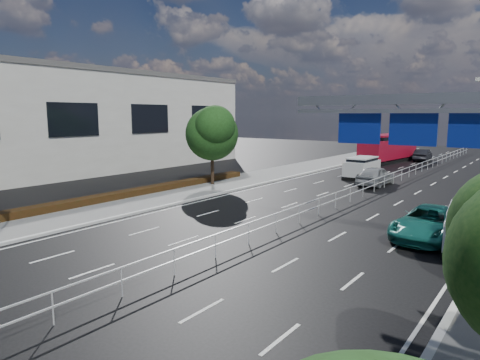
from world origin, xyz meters
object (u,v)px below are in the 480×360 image
Objects in this scene: white_minivan at (362,168)px; silver_minivan at (470,229)px; near_car_dark at (423,155)px; red_bus at (388,148)px; near_car_silver at (376,176)px; overhead_gantry at (431,123)px; parked_car_teal at (430,223)px.

silver_minivan is at bearing -56.21° from white_minivan.
white_minivan is at bearing 84.43° from near_car_dark.
near_car_dark is 38.93m from silver_minivan.
red_bus reaches higher than near_car_silver.
red_bus is at bearing 109.88° from overhead_gantry.
overhead_gantry is 22.45m from white_minivan.
parked_car_teal is at bearing 96.12° from overhead_gantry.
near_car_silver is at bearing -69.24° from red_bus.
overhead_gantry is 2.20× the size of white_minivan.
red_bus is at bearing -72.98° from near_car_silver.
silver_minivan is at bearing 46.25° from overhead_gantry.
parked_car_teal reaches higher than near_car_dark.
red_bus is 5.19m from near_car_dark.
white_minivan is 21.36m from silver_minivan.
parked_car_teal is at bearing 100.57° from near_car_dark.
red_bus is 19.41m from near_car_silver.
near_car_dark is (-9.46, 38.96, -4.85)m from overhead_gantry.
parked_car_teal is (7.50, -14.04, -0.04)m from near_car_silver.
white_minivan is (-10.16, 19.48, -4.62)m from overhead_gantry.
near_car_dark is at bearing 99.36° from silver_minivan.
near_car_dark is (-1.72, 22.69, -0.06)m from near_car_silver.
overhead_gantry is at bearing -64.08° from red_bus.
overhead_gantry is at bearing 100.13° from near_car_dark.
overhead_gantry is 1.83× the size of parked_car_teal.
near_car_dark is 0.98× the size of silver_minivan.
white_minivan reaches higher than near_car_dark.
red_bus reaches higher than white_minivan.
near_car_silver is (2.42, -3.21, -0.17)m from white_minivan.
white_minivan is 19.49m from near_car_dark.
overhead_gantry reaches higher than white_minivan.
white_minivan is at bearing -74.79° from red_bus.
red_bus reaches higher than near_car_dark.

